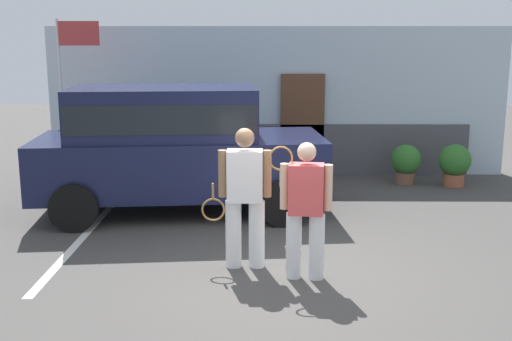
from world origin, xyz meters
The scene contains 9 objects.
ground_plane centered at (0.00, 0.00, 0.00)m, with size 40.00×40.00×0.00m, color #423F3D.
parking_stripe_0 centered at (-2.88, 1.50, 0.00)m, with size 0.12×4.40×0.01m, color silver.
house_frontage centered at (0.01, 5.95, 1.43)m, with size 9.43×0.40×3.05m.
parked_suv centered at (-1.73, 2.89, 1.15)m, with size 4.76×2.52×2.05m.
tennis_player_man centered at (-0.52, 0.34, 0.91)m, with size 0.91×0.27×1.75m.
tennis_player_woman centered at (0.20, -0.03, 0.86)m, with size 0.74×0.30×1.64m.
potted_plant_by_porch centered at (2.51, 4.99, 0.43)m, with size 0.59×0.59×0.78m.
potted_plant_secondary centered at (3.41, 4.79, 0.45)m, with size 0.62×0.62×0.82m.
flag_pole centered at (-3.96, 4.85, 2.19)m, with size 0.80×0.09×3.17m.
Camera 1 is at (-0.30, -7.12, 2.80)m, focal length 44.09 mm.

